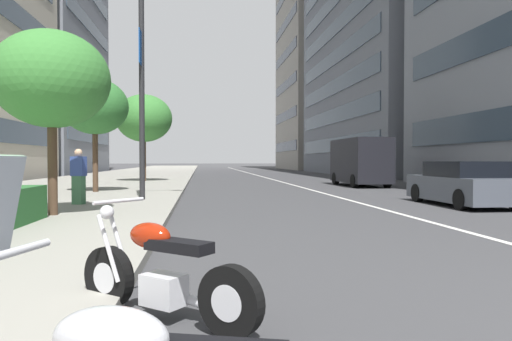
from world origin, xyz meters
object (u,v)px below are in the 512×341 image
at_px(car_approaching_light, 463,184).
at_px(pedestrian_on_plaza, 79,176).
at_px(motorcycle_second_in_row, 162,276).
at_px(street_tree_far_plaza, 95,107).
at_px(delivery_van_ahead, 360,161).
at_px(street_tree_by_lamp_post, 52,80).
at_px(street_tree_mid_sidewalk, 144,118).
at_px(street_lamp_with_banners, 150,56).

distance_m(car_approaching_light, pedestrian_on_plaza, 11.95).
distance_m(motorcycle_second_in_row, street_tree_far_plaza, 16.33).
bearing_deg(car_approaching_light, motorcycle_second_in_row, 139.16).
distance_m(delivery_van_ahead, street_tree_by_lamp_post, 18.51).
bearing_deg(street_tree_far_plaza, street_tree_mid_sidewalk, -4.53).
distance_m(car_approaching_light, delivery_van_ahead, 11.19).
distance_m(motorcycle_second_in_row, car_approaching_light, 13.08).
height_order(street_tree_far_plaza, pedestrian_on_plaza, street_tree_far_plaza).
distance_m(street_tree_by_lamp_post, street_tree_far_plaza, 8.28).
bearing_deg(motorcycle_second_in_row, street_lamp_with_banners, -44.07).
xyz_separation_m(motorcycle_second_in_row, street_tree_by_lamp_post, (7.27, 3.15, 2.95)).
height_order(street_lamp_with_banners, street_tree_by_lamp_post, street_lamp_with_banners).
bearing_deg(pedestrian_on_plaza, street_tree_by_lamp_post, -159.02).
distance_m(street_tree_mid_sidewalk, pedestrian_on_plaza, 15.79).
distance_m(motorcycle_second_in_row, delivery_van_ahead, 22.87).
distance_m(car_approaching_light, street_lamp_with_banners, 11.00).
relative_size(motorcycle_second_in_row, delivery_van_ahead, 0.33).
distance_m(motorcycle_second_in_row, street_tree_mid_sidewalk, 25.93).
bearing_deg(car_approaching_light, street_tree_mid_sidewalk, 37.97).
distance_m(motorcycle_second_in_row, street_lamp_with_banners, 12.41).
relative_size(street_tree_by_lamp_post, street_tree_far_plaza, 0.94).
height_order(street_lamp_with_banners, street_tree_mid_sidewalk, street_lamp_with_banners).
height_order(motorcycle_second_in_row, delivery_van_ahead, delivery_van_ahead).
bearing_deg(car_approaching_light, delivery_van_ahead, -1.67).
height_order(delivery_van_ahead, street_lamp_with_banners, street_lamp_with_banners).
relative_size(street_lamp_with_banners, pedestrian_on_plaza, 4.76).
height_order(car_approaching_light, pedestrian_on_plaza, pedestrian_on_plaza).
height_order(motorcycle_second_in_row, pedestrian_on_plaza, pedestrian_on_plaza).
xyz_separation_m(street_lamp_with_banners, pedestrian_on_plaza, (-1.51, 1.93, -3.91)).
height_order(street_tree_by_lamp_post, street_tree_far_plaza, street_tree_far_plaza).
relative_size(car_approaching_light, street_tree_mid_sidewalk, 0.80).
bearing_deg(motorcycle_second_in_row, pedestrian_on_plaza, -32.58).
bearing_deg(delivery_van_ahead, street_tree_by_lamp_post, 138.05).
bearing_deg(street_tree_by_lamp_post, pedestrian_on_plaza, 1.92).
bearing_deg(street_tree_mid_sidewalk, pedestrian_on_plaza, 179.75).
xyz_separation_m(car_approaching_light, delivery_van_ahead, (11.16, -0.50, 0.73)).
relative_size(street_lamp_with_banners, street_tree_by_lamp_post, 1.79).
xyz_separation_m(delivery_van_ahead, street_lamp_with_banners, (-9.41, 10.51, 3.48)).
xyz_separation_m(motorcycle_second_in_row, street_tree_far_plaza, (15.51, 3.96, 3.24)).
relative_size(motorcycle_second_in_row, street_lamp_with_banners, 0.22).
bearing_deg(street_tree_mid_sidewalk, delivery_van_ahead, -110.22).
relative_size(delivery_van_ahead, street_lamp_with_banners, 0.65).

